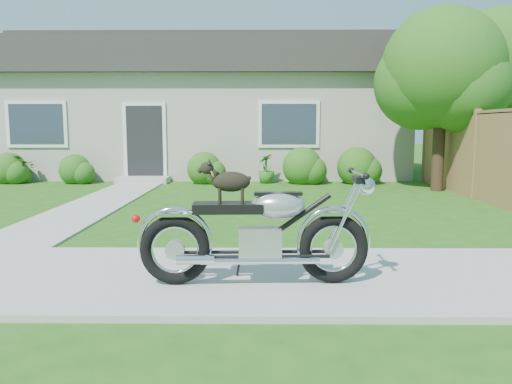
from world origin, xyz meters
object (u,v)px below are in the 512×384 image
Objects in this scene: house at (209,108)px; potted_plant_right at (266,169)px; fence at (475,154)px; potted_plant_left at (25,169)px; tree_near at (448,74)px; motorcycle_with_dog at (259,231)px; tree_far at (502,68)px.

house is 15.73× the size of potted_plant_right.
potted_plant_left is (-11.00, 2.80, -0.56)m from fence.
tree_near is (6.06, -5.10, 0.59)m from house.
house is 4.30m from potted_plant_right.
motorcycle_with_dog reaches higher than potted_plant_left.
tree_near is 11.14m from potted_plant_left.
fence is 5.26m from potted_plant_right.
tree_far is at bearing -8.48° from house.
potted_plant_left is at bearing 171.26° from tree_near.
potted_plant_left is at bearing 165.72° from fence.
motorcycle_with_dog is (-4.59, -6.06, -0.39)m from fence.
tree_near reaches higher than motorcycle_with_dog.
house is at bearing 135.26° from fence.
potted_plant_right is (-4.43, 2.80, -0.54)m from fence.
motorcycle_with_dog is (1.72, -12.31, -1.61)m from house.
fence is at bearing -14.28° from potted_plant_left.
fence is at bearing 50.56° from motorcycle_with_dog.
house is at bearing 95.61° from motorcycle_with_dog.
tree_near is 8.70m from motorcycle_with_dog.
tree_near is at bearing -40.06° from house.
house is 5.67× the size of motorcycle_with_dog.
fence is 2.98× the size of motorcycle_with_dog.
potted_plant_left is at bearing 123.57° from motorcycle_with_dog.
tree_far is 13.47m from motorcycle_with_dog.
tree_far is at bearing 8.66° from potted_plant_left.
fence reaches higher than potted_plant_left.
fence is 2.15m from tree_near.
fence is 7.61m from motorcycle_with_dog.
fence is 8.66× the size of potted_plant_left.
tree_near reaches higher than fence.
potted_plant_right is at bearing 158.44° from tree_near.
tree_far is at bearing 16.28° from potted_plant_right.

